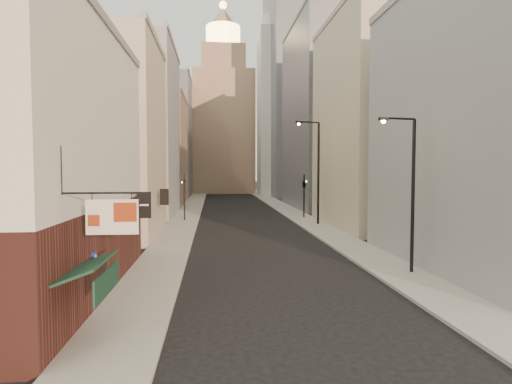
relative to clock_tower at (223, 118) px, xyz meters
name	(u,v)px	position (x,y,z in m)	size (l,w,h in m)	color
sidewalk_left	(193,205)	(-5.50, -37.00, -17.56)	(3.00, 140.00, 0.15)	gray
sidewalk_right	(278,205)	(7.50, -37.00, -17.56)	(3.00, 140.00, 0.15)	gray
near_building_left	(39,160)	(-9.99, -83.00, -11.61)	(8.30, 23.04, 12.30)	#562A23
left_bldg_beige	(109,140)	(-11.00, -66.00, -9.63)	(8.00, 12.00, 16.00)	tan
left_bldg_grey	(141,132)	(-11.00, -50.00, -7.63)	(8.00, 16.00, 20.00)	gray
left_bldg_tan	(160,151)	(-11.00, -32.00, -9.13)	(8.00, 18.00, 17.00)	#987962
left_bldg_wingrid	(172,138)	(-11.00, -12.00, -5.63)	(8.00, 20.00, 24.00)	gray
right_bldg_grey	(490,127)	(13.00, -80.00, -9.63)	(8.00, 16.00, 16.00)	gray
right_bldg_beige	(372,124)	(13.00, -62.00, -7.63)	(8.00, 16.00, 20.00)	tan
right_bldg_wingrid	(321,117)	(13.00, -42.00, -4.63)	(8.00, 20.00, 26.00)	gray
highrise	(316,73)	(19.00, -14.00, 8.02)	(21.00, 23.00, 51.20)	gray
clock_tower	(223,118)	(0.00, 0.00, 0.00)	(14.00, 14.00, 44.90)	#987962
white_tower	(278,106)	(11.00, -14.00, 0.97)	(8.00, 8.00, 41.50)	silver
streetlamp_near	(410,186)	(7.92, -81.01, -12.89)	(2.16, 0.55, 8.30)	black
streetlamp_mid	(316,167)	(7.75, -60.99, -11.77)	(2.59, 1.07, 10.26)	black
traffic_light_left	(184,187)	(-5.50, -56.42, -13.97)	(0.62, 0.59, 5.00)	black
traffic_light_right	(304,184)	(7.84, -54.96, -13.74)	(0.65, 0.64, 5.00)	black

